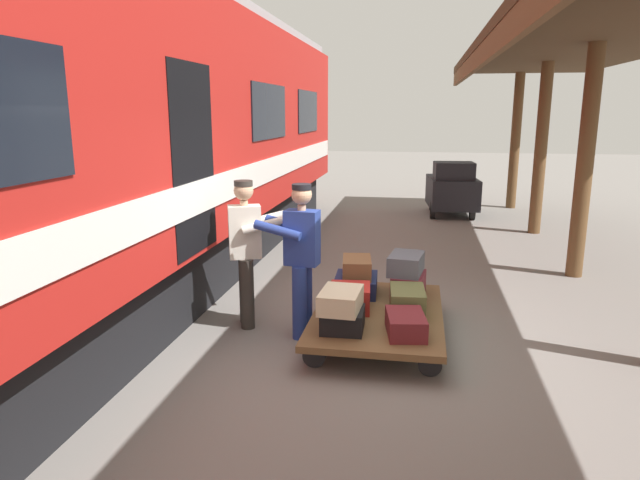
% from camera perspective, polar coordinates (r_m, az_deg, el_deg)
% --- Properties ---
extents(ground_plane, '(60.00, 60.00, 0.00)m').
position_cam_1_polar(ground_plane, '(6.17, 7.44, -10.65)').
color(ground_plane, slate).
extents(train_car, '(3.02, 17.83, 4.00)m').
position_cam_1_polar(train_car, '(6.85, -24.47, 8.46)').
color(train_car, '#B21E19').
rests_on(train_car, ground_plane).
extents(luggage_cart, '(1.40, 2.19, 0.30)m').
position_cam_1_polar(luggage_cart, '(6.32, 5.89, -7.54)').
color(luggage_cart, brown).
rests_on(luggage_cart, ground_plane).
extents(suitcase_black_hardshell, '(0.43, 0.45, 0.22)m').
position_cam_1_polar(suitcase_black_hardshell, '(5.73, 2.32, -8.04)').
color(suitcase_black_hardshell, black).
rests_on(suitcase_black_hardshell, luggage_cart).
extents(suitcase_olive_duffel, '(0.41, 0.59, 0.28)m').
position_cam_1_polar(suitcase_olive_duffel, '(6.25, 8.81, -6.12)').
color(suitcase_olive_duffel, brown).
rests_on(suitcase_olive_duffel, luggage_cart).
extents(suitcase_navy_fabric, '(0.53, 0.64, 0.21)m').
position_cam_1_polar(suitcase_navy_fabric, '(6.86, 3.66, -4.51)').
color(suitcase_navy_fabric, navy).
rests_on(suitcase_navy_fabric, luggage_cart).
extents(suitcase_red_plastic, '(0.47, 0.49, 0.28)m').
position_cam_1_polar(suitcase_red_plastic, '(6.29, 3.06, -5.86)').
color(suitcase_red_plastic, '#AD231E').
rests_on(suitcase_red_plastic, luggage_cart).
extents(suitcase_burgundy_valise, '(0.42, 0.58, 0.27)m').
position_cam_1_polar(suitcase_burgundy_valise, '(6.82, 8.93, -4.50)').
color(suitcase_burgundy_valise, maroon).
rests_on(suitcase_burgundy_valise, luggage_cart).
extents(suitcase_maroon_trunk, '(0.44, 0.60, 0.21)m').
position_cam_1_polar(suitcase_maroon_trunk, '(5.69, 8.66, -8.40)').
color(suitcase_maroon_trunk, maroon).
rests_on(suitcase_maroon_trunk, luggage_cart).
extents(suitcase_brown_leather, '(0.40, 0.57, 0.23)m').
position_cam_1_polar(suitcase_brown_leather, '(6.78, 3.74, -2.79)').
color(suitcase_brown_leather, brown).
rests_on(suitcase_brown_leather, suitcase_navy_fabric).
extents(suitcase_slate_roller, '(0.44, 0.59, 0.23)m').
position_cam_1_polar(suitcase_slate_roller, '(6.77, 8.69, -2.39)').
color(suitcase_slate_roller, '#4C515B').
rests_on(suitcase_slate_roller, suitcase_burgundy_valise).
extents(suitcase_cream_canvas, '(0.41, 0.57, 0.20)m').
position_cam_1_polar(suitcase_cream_canvas, '(5.65, 2.11, -6.09)').
color(suitcase_cream_canvas, beige).
rests_on(suitcase_cream_canvas, suitcase_black_hardshell).
extents(porter_in_overalls, '(0.70, 0.48, 1.70)m').
position_cam_1_polar(porter_in_overalls, '(6.15, -2.00, -1.52)').
color(porter_in_overalls, navy).
rests_on(porter_in_overalls, ground_plane).
extents(porter_by_door, '(0.74, 0.58, 1.70)m').
position_cam_1_polar(porter_by_door, '(6.49, -7.39, -0.84)').
color(porter_by_door, '#332D28').
rests_on(porter_by_door, ground_plane).
extents(baggage_tug, '(1.24, 1.79, 1.30)m').
position_cam_1_polar(baggage_tug, '(13.95, 13.22, 5.02)').
color(baggage_tug, black).
rests_on(baggage_tug, ground_plane).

